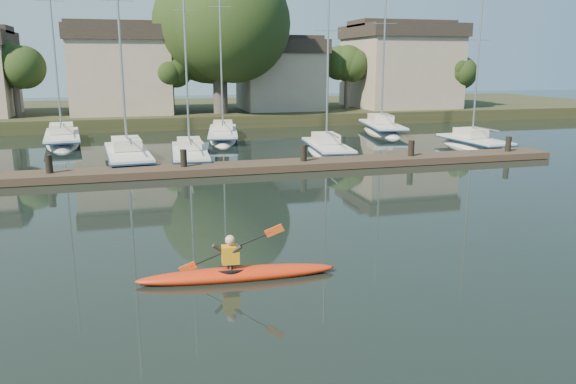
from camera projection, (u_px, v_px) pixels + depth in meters
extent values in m
plane|color=black|center=(349.00, 269.00, 14.60)|extent=(160.00, 160.00, 0.00)
ellipsoid|color=#B43E0D|center=(238.00, 274.00, 13.96)|extent=(5.02, 0.98, 0.38)
cylinder|color=black|center=(231.00, 270.00, 13.90)|extent=(0.79, 0.79, 0.10)
imported|color=#282425|center=(230.00, 255.00, 13.81)|extent=(0.28, 0.41, 1.08)
cube|color=#C08512|center=(230.00, 255.00, 13.81)|extent=(0.44, 0.34, 0.44)
sphere|color=#DA9C88|center=(230.00, 240.00, 13.72)|extent=(0.24, 0.24, 0.24)
cube|color=#423126|center=(245.00, 167.00, 27.70)|extent=(34.00, 2.00, 0.35)
cylinder|color=black|center=(50.00, 175.00, 25.37)|extent=(0.32, 0.32, 1.80)
cylinder|color=black|center=(184.00, 168.00, 26.91)|extent=(0.32, 0.32, 1.80)
cylinder|color=black|center=(304.00, 162.00, 28.45)|extent=(0.32, 0.32, 1.80)
cylinder|color=black|center=(411.00, 157.00, 30.00)|extent=(0.32, 0.32, 1.80)
cylinder|color=black|center=(508.00, 153.00, 31.54)|extent=(0.32, 0.32, 1.80)
ellipsoid|color=silver|center=(129.00, 169.00, 30.34)|extent=(2.88, 8.95, 1.97)
cube|color=silver|center=(128.00, 152.00, 30.13)|extent=(2.65, 7.36, 0.14)
cube|color=#162B4E|center=(128.00, 153.00, 30.15)|extent=(2.75, 7.54, 0.08)
cube|color=beige|center=(126.00, 143.00, 30.53)|extent=(1.65, 2.57, 0.57)
cylinder|color=#9EA0A5|center=(119.00, 31.00, 28.96)|extent=(0.12, 0.12, 12.43)
cylinder|color=#9EA0A5|center=(129.00, 139.00, 28.74)|extent=(0.35, 3.34, 0.08)
cylinder|color=#9EA0A5|center=(117.00, 1.00, 28.62)|extent=(1.65, 0.17, 0.03)
ellipsoid|color=silver|center=(190.00, 165.00, 31.07)|extent=(2.40, 8.33, 1.74)
cube|color=silver|center=(190.00, 151.00, 30.88)|extent=(2.22, 6.85, 0.13)
cube|color=#162B4E|center=(190.00, 152.00, 30.90)|extent=(2.31, 7.02, 0.07)
cube|color=beige|center=(189.00, 143.00, 31.27)|extent=(1.41, 2.38, 0.50)
cylinder|color=#9EA0A5|center=(185.00, 38.00, 29.76)|extent=(0.11, 0.11, 11.89)
cylinder|color=#9EA0A5|center=(190.00, 141.00, 29.54)|extent=(0.26, 3.13, 0.07)
cylinder|color=#9EA0A5|center=(184.00, 10.00, 29.44)|extent=(1.46, 0.11, 0.03)
ellipsoid|color=silver|center=(327.00, 159.00, 33.19)|extent=(2.77, 7.72, 1.79)
cube|color=silver|center=(327.00, 145.00, 32.99)|extent=(2.53, 6.36, 0.13)
cube|color=#162B4E|center=(327.00, 146.00, 33.01)|extent=(2.62, 6.52, 0.08)
cube|color=beige|center=(326.00, 138.00, 33.35)|extent=(1.54, 2.24, 0.52)
cylinder|color=#9EA0A5|center=(328.00, 53.00, 32.03)|extent=(0.11, 0.11, 10.39)
cylinder|color=#9EA0A5|center=(332.00, 134.00, 31.73)|extent=(0.38, 2.86, 0.08)
cylinder|color=#9EA0A5|center=(328.00, 31.00, 31.75)|extent=(1.51, 0.19, 0.03)
ellipsoid|color=silver|center=(473.00, 153.00, 35.45)|extent=(2.36, 6.86, 1.84)
cube|color=silver|center=(474.00, 139.00, 35.25)|extent=(2.21, 5.64, 0.14)
cube|color=#162B4E|center=(474.00, 140.00, 35.27)|extent=(2.29, 5.78, 0.08)
cube|color=beige|center=(471.00, 133.00, 35.55)|extent=(1.45, 1.96, 0.53)
cylinder|color=#9EA0A5|center=(478.00, 60.00, 34.34)|extent=(0.12, 0.12, 9.67)
cylinder|color=#9EA0A5|center=(485.00, 129.00, 34.14)|extent=(0.20, 2.57, 0.08)
cylinder|color=#9EA0A5|center=(480.00, 40.00, 34.07)|extent=(1.55, 0.11, 0.03)
ellipsoid|color=silver|center=(63.00, 149.00, 37.29)|extent=(3.13, 9.57, 1.98)
cube|color=silver|center=(62.00, 135.00, 37.08)|extent=(2.86, 7.88, 0.15)
cube|color=#162B4E|center=(62.00, 136.00, 37.09)|extent=(2.96, 8.08, 0.08)
cube|color=beige|center=(62.00, 128.00, 37.50)|extent=(1.72, 2.77, 0.57)
cylinder|color=#9EA0A5|center=(52.00, 28.00, 35.78)|extent=(0.13, 0.13, 13.58)
cylinder|color=#9EA0A5|center=(61.00, 124.00, 35.61)|extent=(0.44, 3.56, 0.08)
cylinder|color=#9EA0A5|center=(50.00, 1.00, 35.42)|extent=(1.67, 0.20, 0.03)
ellipsoid|color=silver|center=(223.00, 143.00, 39.64)|extent=(3.50, 9.80, 1.82)
cube|color=silver|center=(223.00, 131.00, 39.45)|extent=(3.13, 8.08, 0.13)
cube|color=#162B4E|center=(223.00, 132.00, 39.47)|extent=(3.24, 8.28, 0.08)
cube|color=beige|center=(223.00, 125.00, 39.93)|extent=(1.75, 2.87, 0.53)
cylinder|color=#9EA0A5|center=(220.00, 31.00, 38.20)|extent=(0.12, 0.12, 13.45)
cylinder|color=#9EA0A5|center=(223.00, 122.00, 37.88)|extent=(0.65, 3.62, 0.08)
cylinder|color=#9EA0A5|center=(220.00, 7.00, 37.83)|extent=(1.52, 0.27, 0.03)
ellipsoid|color=silver|center=(382.00, 137.00, 43.29)|extent=(3.87, 8.97, 2.07)
cube|color=silver|center=(382.00, 124.00, 43.07)|extent=(3.47, 7.41, 0.15)
cube|color=#162B4E|center=(382.00, 125.00, 43.09)|extent=(3.59, 7.60, 0.09)
cube|color=beige|center=(381.00, 118.00, 43.49)|extent=(1.95, 2.68, 0.60)
cylinder|color=#9EA0A5|center=(384.00, 43.00, 41.96)|extent=(0.13, 0.13, 11.96)
cylinder|color=#9EA0A5|center=(387.00, 115.00, 41.61)|extent=(0.70, 3.26, 0.09)
cylinder|color=#9EA0A5|center=(385.00, 23.00, 41.64)|extent=(1.71, 0.36, 0.03)
cube|color=#232E17|center=(187.00, 111.00, 55.82)|extent=(90.00, 24.00, 1.00)
cube|color=#9F937F|center=(121.00, 77.00, 47.85)|extent=(8.00, 8.00, 6.00)
cube|color=#312B23|center=(119.00, 34.00, 47.04)|extent=(8.40, 8.40, 1.20)
cube|color=#9F937F|center=(280.00, 82.00, 51.56)|extent=(7.00, 7.00, 5.00)
cube|color=#312B23|center=(280.00, 47.00, 50.86)|extent=(7.35, 7.35, 1.20)
cube|color=#9F937F|center=(399.00, 73.00, 54.48)|extent=(9.00, 9.00, 6.50)
cube|color=#312B23|center=(401.00, 32.00, 53.61)|extent=(9.45, 9.45, 1.20)
cylinder|color=#4D453E|center=(220.00, 84.00, 47.20)|extent=(1.20, 1.20, 5.00)
sphere|color=black|center=(218.00, 22.00, 46.07)|extent=(8.50, 8.50, 8.50)
cylinder|color=#4D453E|center=(17.00, 98.00, 44.25)|extent=(0.48, 0.48, 3.00)
sphere|color=black|center=(13.00, 66.00, 43.69)|extent=(3.40, 3.40, 3.40)
cylinder|color=#4D453E|center=(172.00, 97.00, 46.89)|extent=(0.38, 0.38, 2.80)
sphere|color=black|center=(171.00, 70.00, 46.39)|extent=(2.72, 2.72, 2.72)
cylinder|color=#4D453E|center=(347.00, 92.00, 51.90)|extent=(0.50, 0.50, 3.20)
sphere|color=black|center=(348.00, 62.00, 51.30)|extent=(3.57, 3.57, 3.57)
cylinder|color=#4D453E|center=(451.00, 94.00, 53.14)|extent=(0.41, 0.41, 2.60)
sphere|color=black|center=(453.00, 71.00, 52.65)|extent=(2.89, 2.89, 2.89)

